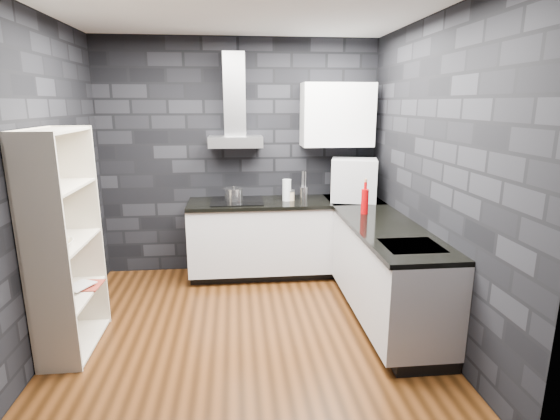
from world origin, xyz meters
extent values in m
plane|color=#48260F|center=(0.00, 0.00, 0.00)|extent=(3.20, 3.20, 0.00)
plane|color=white|center=(0.00, 0.00, 2.70)|extent=(3.20, 3.20, 0.00)
cube|color=black|center=(0.00, 1.62, 1.35)|extent=(3.20, 0.05, 2.70)
cube|color=black|center=(0.00, -1.62, 1.35)|extent=(3.20, 0.05, 2.70)
cube|color=black|center=(-1.62, 0.00, 1.35)|extent=(0.05, 3.20, 2.70)
cube|color=black|center=(1.62, 0.00, 1.35)|extent=(0.05, 3.20, 2.70)
cube|color=black|center=(0.50, 1.34, 0.05)|extent=(2.18, 0.50, 0.10)
cube|color=black|center=(1.34, 0.10, 0.05)|extent=(0.50, 1.78, 0.10)
cube|color=silver|center=(0.50, 1.30, 0.48)|extent=(2.20, 0.60, 0.76)
cube|color=silver|center=(1.30, 0.10, 0.48)|extent=(0.60, 1.80, 0.76)
cube|color=black|center=(0.50, 1.29, 0.88)|extent=(2.20, 0.62, 0.04)
cube|color=black|center=(1.29, 0.10, 0.88)|extent=(0.62, 1.80, 0.04)
cube|color=black|center=(1.30, 1.30, 0.88)|extent=(0.62, 0.62, 0.04)
cube|color=#ACADB1|center=(-0.05, 1.43, 1.56)|extent=(0.60, 0.34, 0.12)
cube|color=#ACADB1|center=(-0.05, 1.50, 2.07)|extent=(0.24, 0.20, 0.90)
cube|color=white|center=(1.10, 1.43, 1.85)|extent=(0.80, 0.35, 0.70)
cube|color=black|center=(-0.05, 1.30, 0.91)|extent=(0.58, 0.50, 0.01)
cube|color=#ACADB1|center=(1.30, -0.40, 0.89)|extent=(0.44, 0.40, 0.01)
cylinder|color=#BCBCC1|center=(-0.08, 1.33, 0.97)|extent=(0.22, 0.22, 0.12)
cylinder|color=silver|center=(0.51, 1.30, 1.02)|extent=(0.13, 0.13, 0.24)
cylinder|color=#C9B08C|center=(0.56, 1.30, 0.95)|extent=(0.10, 0.10, 0.10)
cylinder|color=#BCBCC1|center=(0.72, 1.39, 0.97)|extent=(0.13, 0.13, 0.14)
cube|color=#B1B3B9|center=(1.27, 1.23, 1.12)|extent=(0.58, 0.50, 0.50)
cylinder|color=#990408|center=(1.22, 0.62, 1.03)|extent=(0.10, 0.10, 0.25)
cube|color=beige|center=(-1.42, -0.07, 0.90)|extent=(0.43, 0.83, 1.80)
imported|color=white|center=(-1.42, -0.21, 0.94)|extent=(0.28, 0.28, 0.06)
imported|color=maroon|center=(-1.42, 0.10, 0.57)|extent=(0.19, 0.04, 0.25)
imported|color=#B2B2B2|center=(-1.46, 0.07, 0.59)|extent=(0.16, 0.09, 0.23)
camera|label=1|loc=(-0.06, -3.52, 1.98)|focal=28.00mm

